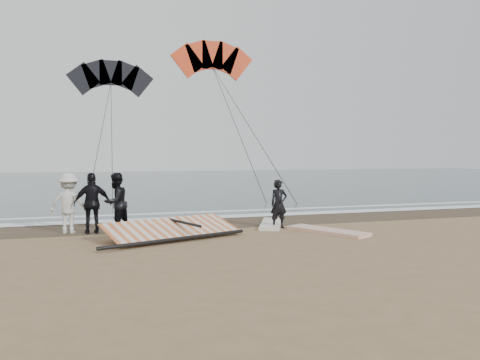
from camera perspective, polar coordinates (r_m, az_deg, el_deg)
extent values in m
plane|color=#8C704C|center=(12.68, 4.05, -7.93)|extent=(120.00, 120.00, 0.00)
cube|color=#233838|center=(44.88, -11.51, -0.11)|extent=(120.00, 54.00, 0.02)
cube|color=#4C3D2B|center=(16.89, -1.55, -5.15)|extent=(120.00, 2.80, 0.01)
cube|color=white|center=(18.22, -2.75, -4.49)|extent=(120.00, 0.90, 0.01)
cube|color=white|center=(19.86, -3.99, -3.87)|extent=(120.00, 0.45, 0.01)
imported|color=black|center=(15.51, 4.75, -2.92)|extent=(0.60, 0.40, 1.61)
cube|color=white|center=(14.89, 10.62, -6.12)|extent=(1.88, 2.73, 0.11)
cube|color=white|center=(16.18, 3.81, -5.35)|extent=(1.62, 2.52, 0.10)
imported|color=black|center=(15.23, -14.91, -2.64)|extent=(1.14, 1.14, 1.86)
imported|color=black|center=(15.01, -17.55, -2.73)|extent=(1.14, 0.55, 1.88)
imported|color=silver|center=(15.33, -20.16, -2.68)|extent=(1.34, 0.98, 1.86)
cube|color=black|center=(14.37, -9.40, -6.45)|extent=(2.72, 1.50, 0.10)
cube|color=orange|center=(13.77, -8.23, -5.81)|extent=(4.16, 2.73, 0.41)
cylinder|color=black|center=(13.04, -7.68, -7.14)|extent=(4.26, 1.63, 0.10)
cylinder|color=black|center=(13.80, -7.00, -5.15)|extent=(0.74, 1.85, 0.08)
cylinder|color=#262626|center=(28.57, -0.68, 7.04)|extent=(0.04, 0.04, 14.24)
cylinder|color=#262626|center=(28.36, 0.81, 7.07)|extent=(0.04, 0.04, 14.97)
cylinder|color=#262626|center=(31.29, -16.45, 6.14)|extent=(0.04, 0.04, 19.03)
cylinder|color=#262626|center=(31.44, -15.38, 6.14)|extent=(0.04, 0.04, 18.71)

